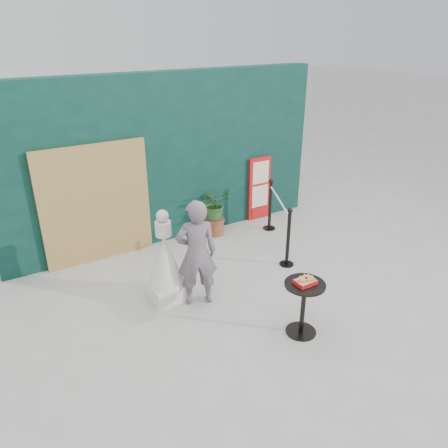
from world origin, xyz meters
TOP-DOWN VIEW (x-y plane):
  - ground at (0.00, 0.00)m, footprint 60.00×60.00m
  - back_wall at (0.00, 3.15)m, footprint 6.00×0.30m
  - bamboo_fence at (-1.40, 2.94)m, footprint 1.80×0.08m
  - woman at (-0.60, 0.94)m, footprint 0.67×0.54m
  - menu_board at (1.90, 2.95)m, footprint 0.50×0.07m
  - statue at (-0.95, 1.24)m, footprint 0.55×0.55m
  - cafe_table at (0.23, -0.38)m, footprint 0.52×0.52m
  - food_basket at (0.23, -0.38)m, footprint 0.26×0.19m
  - planter at (0.74, 2.76)m, footprint 0.55×0.48m
  - stanchion_barrier at (1.48, 1.76)m, footprint 0.84×1.54m

SIDE VIEW (x-z plane):
  - ground at x=0.00m, z-range 0.00..0.00m
  - stanchion_barrier at x=1.48m, z-range -0.02..1.01m
  - cafe_table at x=0.23m, z-range 0.12..0.87m
  - planter at x=0.74m, z-range 0.08..1.02m
  - statue at x=-0.95m, z-range -0.13..1.29m
  - menu_board at x=1.90m, z-range 0.00..1.30m
  - food_basket at x=0.23m, z-range 0.73..0.84m
  - woman at x=-0.60m, z-range 0.00..1.59m
  - bamboo_fence at x=-1.40m, z-range 0.00..2.00m
  - back_wall at x=0.00m, z-range 0.00..3.00m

